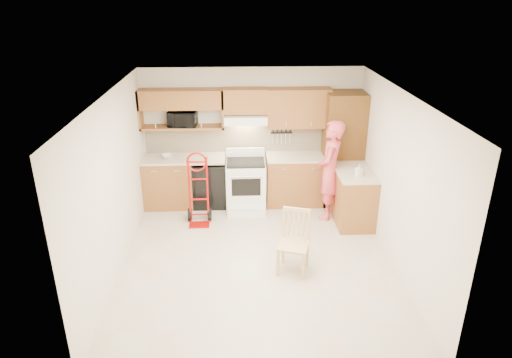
{
  "coord_description": "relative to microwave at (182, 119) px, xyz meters",
  "views": [
    {
      "loc": [
        -0.28,
        -5.89,
        3.79
      ],
      "look_at": [
        0.0,
        0.5,
        1.1
      ],
      "focal_mm": 32.07,
      "sensor_mm": 36.0,
      "label": 1
    }
  ],
  "objects": [
    {
      "name": "upper_cab_left",
      "position": [
        -0.01,
        0.0,
        0.35
      ],
      "size": [
        1.5,
        0.33,
        0.34
      ],
      "primitive_type": "cube",
      "color": "brown",
      "rests_on": "wall_back"
    },
    {
      "name": "countertop_right",
      "position": [
        2.07,
        -0.13,
        -0.71
      ],
      "size": [
        1.14,
        0.63,
        0.04
      ],
      "primitive_type": "cube",
      "color": "beige",
      "rests_on": "lower_cab_right"
    },
    {
      "name": "floor",
      "position": [
        1.24,
        -2.08,
        -1.64
      ],
      "size": [
        4.0,
        4.5,
        0.02
      ],
      "primitive_type": "cube",
      "color": "#C3B19B",
      "rests_on": "ground"
    },
    {
      "name": "wall_right",
      "position": [
        3.25,
        -2.08,
        -0.38
      ],
      "size": [
        0.02,
        4.5,
        2.5
      ],
      "primitive_type": "cube",
      "color": "silver",
      "rests_on": "ground"
    },
    {
      "name": "person",
      "position": [
        2.56,
        -0.74,
        -0.75
      ],
      "size": [
        0.63,
        0.75,
        1.76
      ],
      "primitive_type": "imported",
      "rotation": [
        0.0,
        0.0,
        -1.94
      ],
      "color": "#DC4754",
      "rests_on": "ground"
    },
    {
      "name": "dishwasher",
      "position": [
        0.44,
        -0.14,
        -1.2
      ],
      "size": [
        0.6,
        0.6,
        0.85
      ],
      "primitive_type": "cube",
      "color": "black",
      "rests_on": "ground"
    },
    {
      "name": "wall_left",
      "position": [
        -0.77,
        -2.08,
        -0.38
      ],
      "size": [
        0.02,
        4.5,
        2.5
      ],
      "primitive_type": "cube",
      "color": "silver",
      "rests_on": "ground"
    },
    {
      "name": "wall_front",
      "position": [
        1.24,
        -4.34,
        -0.38
      ],
      "size": [
        4.0,
        0.02,
        2.5
      ],
      "primitive_type": "cube",
      "color": "silver",
      "rests_on": "ground"
    },
    {
      "name": "upper_cab_right",
      "position": [
        2.07,
        0.0,
        0.17
      ],
      "size": [
        1.14,
        0.33,
        0.7
      ],
      "primitive_type": "cube",
      "color": "brown",
      "rests_on": "wall_back"
    },
    {
      "name": "hand_truck",
      "position": [
        0.29,
        -0.9,
        -1.04
      ],
      "size": [
        0.46,
        0.43,
        1.17
      ],
      "primitive_type": null,
      "rotation": [
        0.0,
        0.0,
        0.01
      ],
      "color": "#A40D08",
      "rests_on": "ground"
    },
    {
      "name": "range_hood",
      "position": [
        1.12,
        -0.06,
        0.0
      ],
      "size": [
        0.76,
        0.46,
        0.14
      ],
      "primitive_type": "cube",
      "color": "white",
      "rests_on": "wall_back"
    },
    {
      "name": "microwave",
      "position": [
        0.0,
        0.0,
        0.0
      ],
      "size": [
        0.53,
        0.39,
        0.28
      ],
      "primitive_type": "imported",
      "rotation": [
        0.0,
        0.0,
        -0.11
      ],
      "color": "black",
      "rests_on": "upper_shelf_mw"
    },
    {
      "name": "range",
      "position": [
        1.11,
        -0.33,
        -1.1
      ],
      "size": [
        0.71,
        0.94,
        1.05
      ],
      "primitive_type": null,
      "color": "white",
      "rests_on": "ground"
    },
    {
      "name": "dining_chair",
      "position": [
        1.74,
        -2.42,
        -1.17
      ],
      "size": [
        0.53,
        0.56,
        0.92
      ],
      "primitive_type": null,
      "rotation": [
        0.0,
        0.0,
        -0.31
      ],
      "color": "tan",
      "rests_on": "ground"
    },
    {
      "name": "countertop_left",
      "position": [
        -0.01,
        -0.13,
        -0.71
      ],
      "size": [
        1.5,
        0.63,
        0.04
      ],
      "primitive_type": "cube",
      "color": "beige",
      "rests_on": "lower_cab_left"
    },
    {
      "name": "backsplash",
      "position": [
        1.24,
        0.15,
        -0.43
      ],
      "size": [
        3.92,
        0.03,
        0.55
      ],
      "primitive_type": "cube",
      "color": "beige",
      "rests_on": "wall_back"
    },
    {
      "name": "knife_strip",
      "position": [
        1.79,
        0.12,
        -0.39
      ],
      "size": [
        0.4,
        0.05,
        0.29
      ],
      "primitive_type": null,
      "color": "black",
      "rests_on": "backsplash"
    },
    {
      "name": "pantry_tall",
      "position": [
        2.89,
        -0.14,
        -0.58
      ],
      "size": [
        0.7,
        0.6,
        2.1
      ],
      "primitive_type": "cube",
      "color": "#4C2C11",
      "rests_on": "ground"
    },
    {
      "name": "wall_back",
      "position": [
        1.24,
        0.17,
        -0.38
      ],
      "size": [
        4.0,
        0.02,
        2.5
      ],
      "primitive_type": "cube",
      "color": "silver",
      "rests_on": "ground"
    },
    {
      "name": "ceiling",
      "position": [
        1.24,
        -2.08,
        0.88
      ],
      "size": [
        4.0,
        4.5,
        0.02
      ],
      "primitive_type": "cube",
      "color": "white",
      "rests_on": "ground"
    },
    {
      "name": "lower_cab_right",
      "position": [
        2.07,
        -0.14,
        -1.18
      ],
      "size": [
        1.14,
        0.6,
        0.9
      ],
      "primitive_type": "cube",
      "color": "brown",
      "rests_on": "ground"
    },
    {
      "name": "upper_cab_center",
      "position": [
        1.12,
        0.0,
        0.31
      ],
      "size": [
        0.76,
        0.33,
        0.44
      ],
      "primitive_type": "cube",
      "color": "brown",
      "rests_on": "wall_back"
    },
    {
      "name": "bowl",
      "position": [
        -0.29,
        -0.14,
        -0.66
      ],
      "size": [
        0.27,
        0.27,
        0.05
      ],
      "primitive_type": "imported",
      "rotation": [
        0.0,
        0.0,
        0.27
      ],
      "color": "white",
      "rests_on": "countertop_left"
    },
    {
      "name": "cab_return_right",
      "position": [
        2.94,
        -0.94,
        -1.18
      ],
      "size": [
        0.6,
        1.0,
        0.9
      ],
      "primitive_type": "cube",
      "color": "brown",
      "rests_on": "ground"
    },
    {
      "name": "countertop_return",
      "position": [
        2.94,
        -0.94,
        -0.71
      ],
      "size": [
        0.63,
        1.0,
        0.04
      ],
      "primitive_type": "cube",
      "color": "beige",
      "rests_on": "cab_return_right"
    },
    {
      "name": "upper_shelf_mw",
      "position": [
        -0.01,
        0.0,
        -0.16
      ],
      "size": [
        1.5,
        0.33,
        0.04
      ],
      "primitive_type": "cube",
      "color": "brown",
      "rests_on": "wall_back"
    },
    {
      "name": "soap_bottle",
      "position": [
        2.94,
        -1.14,
        -0.59
      ],
      "size": [
        0.12,
        0.12,
        0.2
      ],
      "primitive_type": "imported",
      "rotation": [
        0.0,
        0.0,
        0.35
      ],
      "color": "white",
      "rests_on": "countertop_return"
    },
    {
      "name": "lower_cab_left",
      "position": [
        -0.31,
        -0.14,
        -1.18
      ],
      "size": [
        0.9,
        0.6,
        0.9
      ],
      "primitive_type": "cube",
      "color": "brown",
      "rests_on": "ground"
    }
  ]
}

